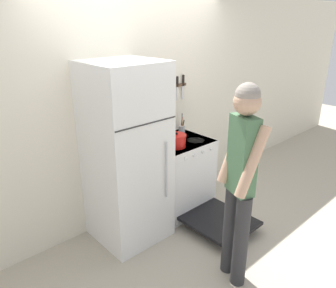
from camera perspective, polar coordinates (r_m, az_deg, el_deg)
The scene contains 9 objects.
ground_plane at distance 4.30m, azimuth -4.14°, elevation -10.53°, with size 14.00×14.00×0.00m, color #B2A893.
wall_back at distance 3.82m, azimuth -4.92°, elevation 6.18°, with size 10.00×0.06×2.55m.
refrigerator at distance 3.37m, azimuth -7.21°, elevation -1.92°, with size 0.71×0.72×1.89m.
stove_range at distance 4.03m, azimuth 2.20°, elevation -5.58°, with size 0.71×1.35×0.90m.
dutch_oven_pot at distance 3.65m, azimuth 1.50°, elevation 0.60°, with size 0.26×0.22×0.17m.
tea_kettle at distance 3.84m, azimuth -0.97°, elevation 1.52°, with size 0.21×0.17×0.23m.
utensil_jar at distance 4.05m, azimuth 2.42°, elevation 2.57°, with size 0.08×0.08×0.27m.
person at distance 2.78m, azimuth 12.52°, elevation -5.54°, with size 0.38×0.43×1.81m.
wall_knife_strip at distance 4.08m, azimuth 1.57°, elevation 10.17°, with size 0.31×0.03×0.33m.
Camera 1 is at (-2.23, -2.91, 2.25)m, focal length 35.00 mm.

